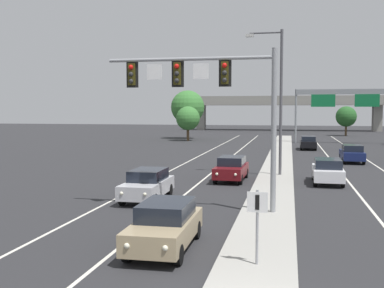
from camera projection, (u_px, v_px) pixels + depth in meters
The scene contains 18 objects.
median_island at pixel (273, 188), 27.44m from camera, with size 2.40×110.00×0.15m, color #9E9B93.
lane_stripe_oncoming_center at pixel (213, 172), 35.25m from camera, with size 0.14×100.00×0.01m, color silver.
lane_stripe_receding_center at pixel (343, 175), 33.32m from camera, with size 0.14×100.00×0.01m, color silver.
edge_stripe_left at pixel (171, 170), 35.92m from camera, with size 0.14×100.00×0.01m, color silver.
overhead_signal_mast at pixel (213, 91), 20.86m from camera, with size 7.70×0.44×7.20m.
median_sign_post at pixel (257, 216), 13.58m from camera, with size 0.60×0.10×2.20m.
street_lamp_median at pixel (278, 93), 32.21m from camera, with size 2.58×0.28×10.00m.
car_oncoming_tan at pixel (165, 225), 15.67m from camera, with size 1.87×4.49×1.58m.
car_oncoming_silver at pixel (147, 184), 24.14m from camera, with size 1.82×4.47×1.58m.
car_oncoming_darkred at pixel (231, 168), 30.75m from camera, with size 1.91×4.50×1.58m.
car_receding_white at pixel (328, 171), 29.56m from camera, with size 1.88×4.50×1.58m.
car_receding_navy at pixel (352, 153), 41.21m from camera, with size 1.86×4.49×1.58m.
car_receding_black at pixel (308, 143), 54.60m from camera, with size 1.85×4.48×1.58m.
highway_sign_gantry at pixel (345, 99), 63.59m from camera, with size 13.28×0.42×7.50m.
overpass_bridge at pixel (286, 105), 103.59m from camera, with size 42.40×6.40×7.65m.
tree_far_left_b at pixel (188, 118), 69.50m from camera, with size 3.57×3.57×5.16m.
tree_far_right_b at pixel (346, 117), 82.66m from camera, with size 3.64×3.64×5.26m.
tree_far_left_c at pixel (188, 107), 74.49m from camera, with size 5.34×5.34×7.73m.
Camera 1 is at (0.92, -9.58, 4.69)m, focal length 43.69 mm.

